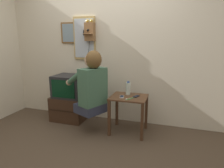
{
  "coord_description": "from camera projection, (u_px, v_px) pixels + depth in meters",
  "views": [
    {
      "loc": [
        1.16,
        -2.22,
        1.44
      ],
      "look_at": [
        0.27,
        0.56,
        0.77
      ],
      "focal_mm": 32.0,
      "sensor_mm": 36.0,
      "label": 1
    }
  ],
  "objects": [
    {
      "name": "ground_plane",
      "position": [
        80.0,
        146.0,
        2.73
      ],
      "size": [
        14.0,
        14.0,
        0.0
      ],
      "primitive_type": "plane",
      "color": "#4C3D2D"
    },
    {
      "name": "wall_back",
      "position": [
        106.0,
        48.0,
        3.43
      ],
      "size": [
        6.8,
        0.05,
        2.55
      ],
      "color": "beige",
      "rests_on": "ground_plane"
    },
    {
      "name": "side_table",
      "position": [
        129.0,
        104.0,
        3.04
      ],
      "size": [
        0.54,
        0.46,
        0.58
      ],
      "color": "#51331E",
      "rests_on": "ground_plane"
    },
    {
      "name": "person",
      "position": [
        92.0,
        84.0,
        2.96
      ],
      "size": [
        0.63,
        0.58,
        0.95
      ],
      "rotation": [
        0.0,
        0.0,
        1.12
      ],
      "color": "#2D3347",
      "rests_on": "ground_plane"
    },
    {
      "name": "tv_stand",
      "position": [
        69.0,
        108.0,
        3.59
      ],
      "size": [
        0.58,
        0.45,
        0.43
      ],
      "color": "#382316",
      "rests_on": "ground_plane"
    },
    {
      "name": "television",
      "position": [
        70.0,
        86.0,
        3.48
      ],
      "size": [
        0.51,
        0.45,
        0.38
      ],
      "color": "#232326",
      "rests_on": "tv_stand"
    },
    {
      "name": "wall_phone_antique",
      "position": [
        90.0,
        31.0,
        3.37
      ],
      "size": [
        0.2,
        0.19,
        0.73
      ],
      "color": "brown"
    },
    {
      "name": "framed_picture",
      "position": [
        72.0,
        33.0,
        3.52
      ],
      "size": [
        0.42,
        0.03,
        0.36
      ],
      "color": "brown"
    },
    {
      "name": "wall_mirror",
      "position": [
        84.0,
        38.0,
        3.47
      ],
      "size": [
        0.4,
        0.03,
        0.73
      ],
      "color": "tan"
    },
    {
      "name": "cell_phone_held",
      "position": [
        122.0,
        97.0,
        2.99
      ],
      "size": [
        0.09,
        0.13,
        0.01
      ],
      "rotation": [
        0.0,
        0.0,
        0.23
      ],
      "color": "silver",
      "rests_on": "side_table"
    },
    {
      "name": "cell_phone_spare",
      "position": [
        136.0,
        96.0,
        3.0
      ],
      "size": [
        0.1,
        0.14,
        0.01
      ],
      "rotation": [
        0.0,
        0.0,
        -0.35
      ],
      "color": "black",
      "rests_on": "side_table"
    },
    {
      "name": "water_bottle",
      "position": [
        128.0,
        88.0,
        3.1
      ],
      "size": [
        0.08,
        0.08,
        0.21
      ],
      "color": "silver",
      "rests_on": "side_table"
    },
    {
      "name": "toothbrush",
      "position": [
        129.0,
        99.0,
        2.87
      ],
      "size": [
        0.09,
        0.14,
        0.02
      ],
      "rotation": [
        0.0,
        0.0,
        2.61
      ],
      "color": "#4CBF66",
      "rests_on": "side_table"
    }
  ]
}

